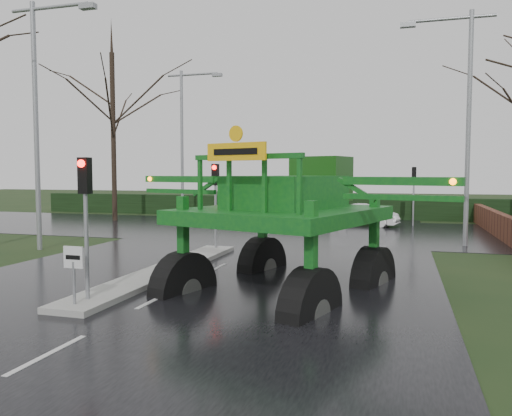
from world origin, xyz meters
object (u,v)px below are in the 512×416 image
(traffic_signal_near, at_px, (85,197))
(street_light_right, at_px, (461,107))
(white_sedan, at_px, (365,226))
(keep_left_sign, at_px, (74,266))
(crop_sprayer, at_px, (189,197))
(street_light_left_far, at_px, (186,131))
(traffic_signal_far, at_px, (414,183))
(traffic_signal_mid, at_px, (215,187))
(street_light_left_near, at_px, (42,103))

(traffic_signal_near, bearing_deg, street_light_right, 53.87)
(street_light_right, xyz_separation_m, white_sedan, (-4.46, 7.17, -5.99))
(keep_left_sign, distance_m, crop_sprayer, 3.50)
(street_light_left_far, bearing_deg, traffic_signal_far, 0.03)
(traffic_signal_near, distance_m, traffic_signal_far, 22.42)
(keep_left_sign, xyz_separation_m, street_light_right, (9.49, 13.50, 4.93))
(keep_left_sign, xyz_separation_m, traffic_signal_mid, (0.00, 8.99, 1.53))
(traffic_signal_far, bearing_deg, white_sedan, 16.90)
(crop_sprayer, bearing_deg, traffic_signal_mid, 122.68)
(street_light_left_near, bearing_deg, street_light_right, 20.11)
(keep_left_sign, distance_m, street_light_left_near, 11.32)
(traffic_signal_near, distance_m, traffic_signal_mid, 8.50)
(traffic_signal_mid, relative_size, street_light_right, 0.35)
(traffic_signal_near, bearing_deg, white_sedan, 76.00)
(traffic_signal_far, relative_size, street_light_left_far, 0.35)
(keep_left_sign, xyz_separation_m, street_light_left_near, (-6.89, 7.50, 4.93))
(keep_left_sign, bearing_deg, traffic_signal_mid, 90.00)
(traffic_signal_near, bearing_deg, keep_left_sign, -90.00)
(keep_left_sign, height_order, white_sedan, keep_left_sign)
(traffic_signal_near, relative_size, street_light_right, 0.35)
(traffic_signal_mid, distance_m, white_sedan, 12.98)
(keep_left_sign, relative_size, traffic_signal_near, 0.38)
(street_light_left_far, bearing_deg, traffic_signal_mid, -61.14)
(traffic_signal_far, xyz_separation_m, street_light_left_near, (-14.69, -14.01, 3.40))
(traffic_signal_near, distance_m, crop_sprayer, 2.77)
(traffic_signal_near, height_order, street_light_left_far, street_light_left_far)
(traffic_signal_mid, bearing_deg, white_sedan, 66.69)
(keep_left_sign, distance_m, traffic_signal_far, 22.93)
(traffic_signal_near, xyz_separation_m, traffic_signal_mid, (0.00, 8.50, 0.00))
(street_light_left_near, xyz_separation_m, street_light_left_far, (0.00, 14.00, 0.00))
(traffic_signal_far, relative_size, street_light_right, 0.35)
(crop_sprayer, relative_size, white_sedan, 2.33)
(keep_left_sign, height_order, traffic_signal_far, traffic_signal_far)
(traffic_signal_near, xyz_separation_m, street_light_left_far, (-6.89, 21.01, 3.40))
(keep_left_sign, distance_m, street_light_left_far, 23.11)
(traffic_signal_far, height_order, street_light_left_far, street_light_left_far)
(street_light_right, bearing_deg, traffic_signal_mid, -154.60)
(street_light_right, bearing_deg, traffic_signal_near, -126.13)
(street_light_left_far, distance_m, crop_sprayer, 20.94)
(white_sedan, bearing_deg, traffic_signal_mid, 168.41)
(traffic_signal_mid, relative_size, crop_sprayer, 0.38)
(keep_left_sign, bearing_deg, white_sedan, 76.32)
(traffic_signal_mid, height_order, white_sedan, traffic_signal_mid)
(keep_left_sign, relative_size, white_sedan, 0.34)
(traffic_signal_mid, bearing_deg, traffic_signal_near, -90.00)
(crop_sprayer, bearing_deg, street_light_left_near, 168.63)
(traffic_signal_mid, xyz_separation_m, street_light_right, (9.49, 4.51, 3.40))
(keep_left_sign, xyz_separation_m, white_sedan, (5.03, 20.67, -1.06))
(street_light_left_far, bearing_deg, street_light_left_near, -90.00)
(traffic_signal_mid, xyz_separation_m, street_light_left_far, (-6.89, 12.51, 3.40))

